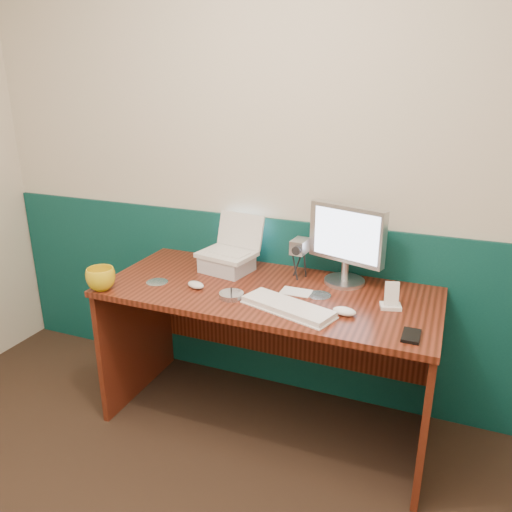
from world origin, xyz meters
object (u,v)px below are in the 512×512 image
at_px(monitor, 347,246).
at_px(mug, 101,279).
at_px(keyboard, 288,308).
at_px(camcorder, 299,259).
at_px(desk, 267,358).
at_px(laptop, 226,235).

xyz_separation_m(monitor, mug, (-1.06, -0.52, -0.14)).
relative_size(keyboard, camcorder, 2.14).
bearing_deg(mug, desk, 21.78).
bearing_deg(laptop, mug, -125.11).
bearing_deg(keyboard, laptop, 161.68).
height_order(desk, laptop, laptop).
relative_size(laptop, mug, 2.00).
relative_size(laptop, monitor, 0.70).
height_order(desk, camcorder, camcorder).
distance_m(desk, mug, 0.91).
bearing_deg(mug, keyboard, 7.39).
bearing_deg(camcorder, desk, -109.50).
distance_m(laptop, monitor, 0.61).
height_order(laptop, keyboard, laptop).
relative_size(keyboard, mug, 3.04).
bearing_deg(monitor, keyboard, -93.92).
height_order(laptop, camcorder, laptop).
xyz_separation_m(laptop, mug, (-0.45, -0.44, -0.14)).
bearing_deg(keyboard, camcorder, 118.17).
distance_m(keyboard, mug, 0.91).
xyz_separation_m(desk, camcorder, (0.09, 0.20, 0.47)).
xyz_separation_m(desk, keyboard, (0.16, -0.18, 0.39)).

